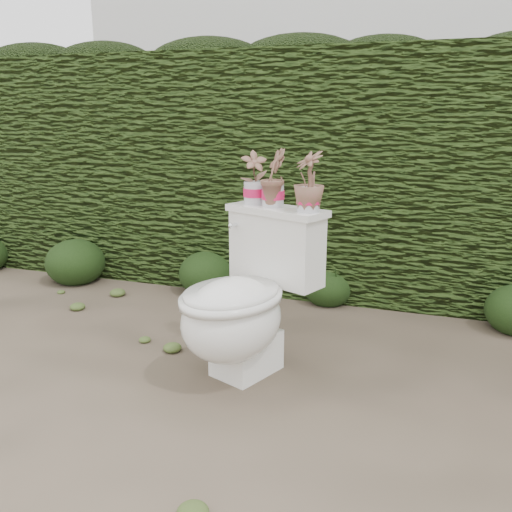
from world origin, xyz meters
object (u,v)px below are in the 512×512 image
(potted_plant_right, at_px, (309,183))
(potted_plant_center, at_px, (273,179))
(toilet, at_px, (244,303))
(potted_plant_left, at_px, (254,179))

(potted_plant_right, bearing_deg, potted_plant_center, -156.82)
(toilet, relative_size, potted_plant_left, 3.25)
(potted_plant_left, distance_m, potted_plant_center, 0.12)
(potted_plant_left, relative_size, potted_plant_right, 0.95)
(potted_plant_left, height_order, potted_plant_center, potted_plant_center)
(toilet, height_order, potted_plant_left, potted_plant_left)
(potted_plant_left, bearing_deg, toilet, -115.34)
(potted_plant_center, bearing_deg, toilet, 159.23)
(toilet, height_order, potted_plant_center, potted_plant_center)
(potted_plant_center, relative_size, potted_plant_right, 1.00)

